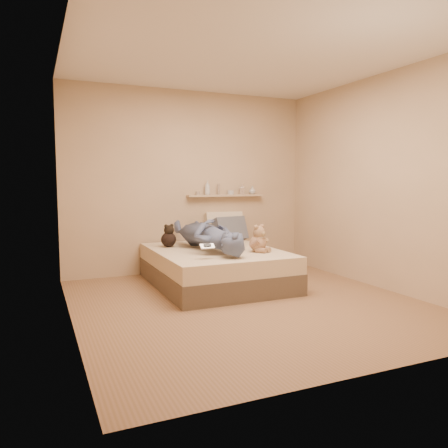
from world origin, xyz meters
name	(u,v)px	position (x,y,z in m)	size (l,w,h in m)	color
room	(249,182)	(0.00, 0.00, 1.30)	(3.80, 3.80, 3.80)	#8C6648
bed	(215,267)	(0.00, 0.93, 0.22)	(1.50, 1.90, 0.45)	brown
game_console	(207,246)	(-0.34, 0.34, 0.59)	(0.16, 0.07, 0.06)	silver
teddy_bear	(259,240)	(0.42, 0.55, 0.59)	(0.27, 0.28, 0.34)	#A77E5B
dark_plush	(169,237)	(-0.48, 1.37, 0.58)	(0.20, 0.20, 0.30)	black
pillow_cream	(224,226)	(0.49, 1.76, 0.65)	(0.55, 0.16, 0.40)	beige
pillow_grey	(230,229)	(0.53, 1.62, 0.62)	(0.50, 0.14, 0.34)	slate
person	(208,234)	(-0.08, 0.97, 0.65)	(0.60, 1.64, 0.39)	#4B5377
wall_shelf	(226,196)	(0.55, 1.84, 1.10)	(1.20, 0.12, 0.03)	tan
shelf_bottles	(230,189)	(0.62, 1.84, 1.19)	(0.98, 0.13, 0.21)	#AB9E93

